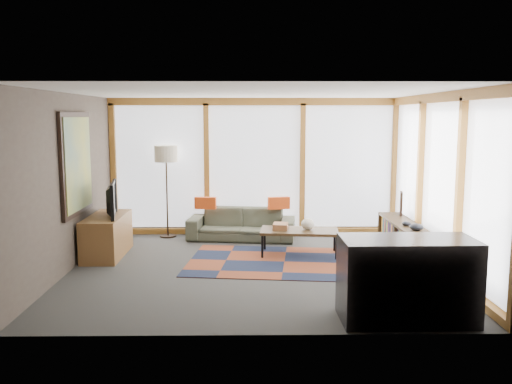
{
  "coord_description": "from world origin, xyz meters",
  "views": [
    {
      "loc": [
        -0.11,
        -7.88,
        2.27
      ],
      "look_at": [
        0.0,
        0.4,
        1.1
      ],
      "focal_mm": 38.0,
      "sensor_mm": 36.0,
      "label": 1
    }
  ],
  "objects_px": {
    "television": "(107,199)",
    "bar_counter": "(407,280)",
    "bookshelf": "(406,240)",
    "floor_lamp": "(167,192)",
    "sofa": "(241,224)",
    "tv_console": "(107,236)",
    "coffee_table": "(299,242)"
  },
  "relations": [
    {
      "from": "tv_console",
      "to": "bar_counter",
      "type": "relative_size",
      "value": 0.9
    },
    {
      "from": "television",
      "to": "bar_counter",
      "type": "distance_m",
      "value": 4.95
    },
    {
      "from": "sofa",
      "to": "television",
      "type": "xyz_separation_m",
      "value": [
        -2.14,
        -1.21,
        0.65
      ]
    },
    {
      "from": "floor_lamp",
      "to": "bookshelf",
      "type": "relative_size",
      "value": 0.8
    },
    {
      "from": "sofa",
      "to": "tv_console",
      "type": "relative_size",
      "value": 1.47
    },
    {
      "from": "television",
      "to": "bar_counter",
      "type": "xyz_separation_m",
      "value": [
        4.03,
        -2.84,
        -0.47
      ]
    },
    {
      "from": "floor_lamp",
      "to": "sofa",
      "type": "bearing_deg",
      "value": -8.82
    },
    {
      "from": "floor_lamp",
      "to": "tv_console",
      "type": "height_order",
      "value": "floor_lamp"
    },
    {
      "from": "coffee_table",
      "to": "floor_lamp",
      "type": "bearing_deg",
      "value": 149.74
    },
    {
      "from": "tv_console",
      "to": "bookshelf",
      "type": "bearing_deg",
      "value": -1.43
    },
    {
      "from": "sofa",
      "to": "bar_counter",
      "type": "xyz_separation_m",
      "value": [
        1.89,
        -4.05,
        0.18
      ]
    },
    {
      "from": "coffee_table",
      "to": "bar_counter",
      "type": "bearing_deg",
      "value": -72.15
    },
    {
      "from": "television",
      "to": "bar_counter",
      "type": "height_order",
      "value": "television"
    },
    {
      "from": "bookshelf",
      "to": "coffee_table",
      "type": "bearing_deg",
      "value": 175.65
    },
    {
      "from": "sofa",
      "to": "coffee_table",
      "type": "relative_size",
      "value": 1.55
    },
    {
      "from": "bookshelf",
      "to": "television",
      "type": "distance_m",
      "value": 4.86
    },
    {
      "from": "sofa",
      "to": "floor_lamp",
      "type": "xyz_separation_m",
      "value": [
        -1.4,
        0.22,
        0.58
      ]
    },
    {
      "from": "sofa",
      "to": "floor_lamp",
      "type": "height_order",
      "value": "floor_lamp"
    },
    {
      "from": "bookshelf",
      "to": "television",
      "type": "relative_size",
      "value": 2.25
    },
    {
      "from": "bookshelf",
      "to": "floor_lamp",
      "type": "bearing_deg",
      "value": 159.69
    },
    {
      "from": "floor_lamp",
      "to": "bookshelf",
      "type": "height_order",
      "value": "floor_lamp"
    },
    {
      "from": "bar_counter",
      "to": "television",
      "type": "bearing_deg",
      "value": 143.97
    },
    {
      "from": "sofa",
      "to": "floor_lamp",
      "type": "distance_m",
      "value": 1.53
    },
    {
      "from": "bookshelf",
      "to": "bar_counter",
      "type": "height_order",
      "value": "bar_counter"
    },
    {
      "from": "tv_console",
      "to": "bar_counter",
      "type": "distance_m",
      "value": 4.98
    },
    {
      "from": "floor_lamp",
      "to": "tv_console",
      "type": "distance_m",
      "value": 1.68
    },
    {
      "from": "bookshelf",
      "to": "bar_counter",
      "type": "xyz_separation_m",
      "value": [
        -0.79,
        -2.75,
        0.19
      ]
    },
    {
      "from": "bar_counter",
      "to": "coffee_table",
      "type": "bearing_deg",
      "value": 106.97
    },
    {
      "from": "sofa",
      "to": "bookshelf",
      "type": "distance_m",
      "value": 2.97
    },
    {
      "from": "sofa",
      "to": "bookshelf",
      "type": "bearing_deg",
      "value": -18.71
    },
    {
      "from": "floor_lamp",
      "to": "bar_counter",
      "type": "bearing_deg",
      "value": -52.33
    },
    {
      "from": "television",
      "to": "sofa",
      "type": "bearing_deg",
      "value": -71.19
    }
  ]
}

